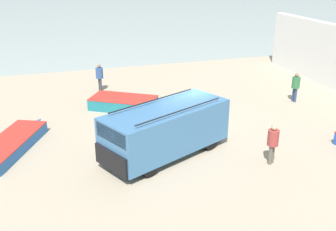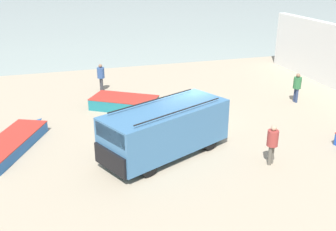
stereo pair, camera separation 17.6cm
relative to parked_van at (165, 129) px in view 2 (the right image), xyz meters
name	(u,v)px [view 2 (the right image)]	position (x,y,z in m)	size (l,w,h in m)	color
ground_plane	(181,128)	(1.46, 2.33, -1.12)	(200.00, 200.00, 0.00)	tan
sea_water	(81,8)	(1.46, 54.33, -1.11)	(120.00, 80.00, 0.01)	#99A89E
parked_van	(165,129)	(0.00, 0.00, 0.00)	(5.67, 4.07, 2.14)	teal
fishing_rowboat_0	(12,143)	(-5.96, 2.35, -0.87)	(3.03, 5.01, 0.50)	#2D66AD
fishing_rowboat_2	(126,103)	(-0.48, 5.70, -0.81)	(4.08, 3.25, 0.61)	#1E757F
fisherman_0	(101,75)	(-1.32, 9.16, -0.14)	(0.43, 0.43, 1.64)	#38383D
fisherman_1	(297,85)	(8.71, 4.02, -0.14)	(0.43, 0.43, 1.63)	navy
fisherman_2	(272,141)	(3.66, -1.93, -0.15)	(0.42, 0.42, 1.61)	#5B564C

